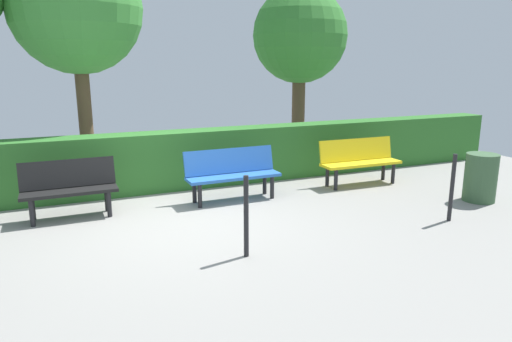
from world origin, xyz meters
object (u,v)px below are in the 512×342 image
(bench_yellow, at_px, (359,159))
(trash_bin, at_px, (481,178))
(tree_near, at_px, (300,37))
(tree_mid, at_px, (76,9))
(bench_blue, at_px, (232,172))
(bench_black, at_px, (69,186))

(bench_yellow, xyz_separation_m, trash_bin, (-1.21, 1.72, -0.08))
(tree_near, distance_m, tree_mid, 4.89)
(bench_blue, xyz_separation_m, tree_near, (-2.75, -2.78, 2.37))
(bench_blue, bearing_deg, tree_near, -135.53)
(bench_yellow, bearing_deg, bench_black, 0.07)
(bench_black, height_order, tree_mid, tree_mid)
(tree_mid, height_order, trash_bin, tree_mid)
(tree_mid, bearing_deg, bench_blue, 130.03)
(bench_yellow, xyz_separation_m, bench_black, (5.12, -0.10, -0.01))
(trash_bin, bearing_deg, tree_near, -77.13)
(bench_blue, bearing_deg, trash_bin, 154.74)
(tree_near, height_order, tree_mid, tree_mid)
(bench_yellow, xyz_separation_m, bench_blue, (2.57, 0.00, 0.00))
(tree_near, bearing_deg, bench_yellow, 86.32)
(bench_black, distance_m, trash_bin, 6.58)
(bench_black, bearing_deg, trash_bin, 163.44)
(tree_mid, distance_m, trash_bin, 7.79)
(bench_blue, distance_m, bench_black, 2.55)
(tree_near, xyz_separation_m, tree_mid, (4.87, 0.26, 0.38))
(bench_yellow, distance_m, bench_black, 5.12)
(bench_yellow, bearing_deg, bench_blue, 1.23)
(bench_blue, height_order, tree_mid, tree_mid)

